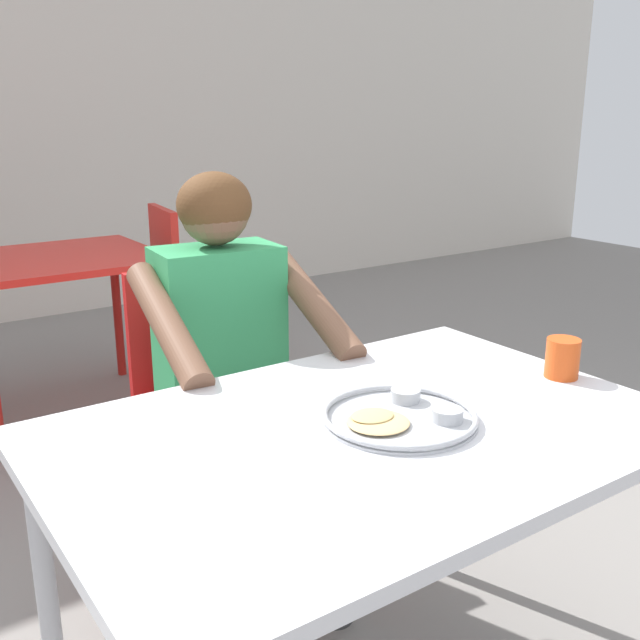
# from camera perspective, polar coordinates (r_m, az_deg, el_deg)

# --- Properties ---
(table_foreground) EXTENTS (1.24, 0.83, 0.74)m
(table_foreground) POSITION_cam_1_polar(r_m,az_deg,el_deg) (1.50, 3.47, -10.76)
(table_foreground) COLOR silver
(table_foreground) RESTS_ON ground
(thali_tray) EXTENTS (0.31, 0.31, 0.03)m
(thali_tray) POSITION_cam_1_polar(r_m,az_deg,el_deg) (1.50, 6.25, -7.41)
(thali_tray) COLOR #B7BABF
(thali_tray) RESTS_ON table_foreground
(drinking_cup) EXTENTS (0.08, 0.08, 0.09)m
(drinking_cup) POSITION_cam_1_polar(r_m,az_deg,el_deg) (1.80, 18.27, -2.70)
(drinking_cup) COLOR #D84C19
(drinking_cup) RESTS_ON table_foreground
(chair_foreground) EXTENTS (0.45, 0.45, 0.89)m
(chair_foreground) POSITION_cam_1_polar(r_m,az_deg,el_deg) (2.29, -9.00, -5.68)
(chair_foreground) COLOR red
(chair_foreground) RESTS_ON ground
(diner_foreground) EXTENTS (0.53, 0.58, 1.19)m
(diner_foreground) POSITION_cam_1_polar(r_m,az_deg,el_deg) (2.02, -6.84, -2.39)
(diner_foreground) COLOR #353535
(diner_foreground) RESTS_ON ground
(table_background_red) EXTENTS (0.86, 0.78, 0.73)m
(table_background_red) POSITION_cam_1_polar(r_m,az_deg,el_deg) (3.44, -19.83, 3.21)
(table_background_red) COLOR red
(table_background_red) RESTS_ON ground
(chair_red_right) EXTENTS (0.48, 0.48, 0.90)m
(chair_red_right) POSITION_cam_1_polar(r_m,az_deg,el_deg) (3.73, -10.20, 2.96)
(chair_red_right) COLOR red
(chair_red_right) RESTS_ON ground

